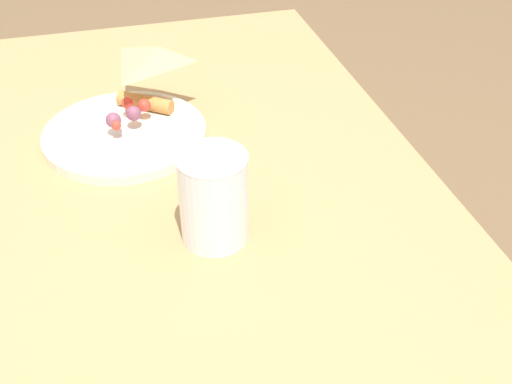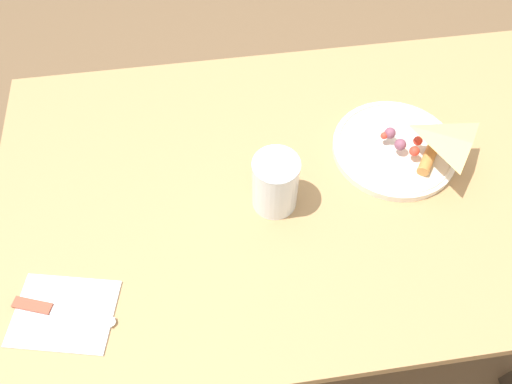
{
  "view_description": "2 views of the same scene",
  "coord_description": "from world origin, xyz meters",
  "views": [
    {
      "loc": [
        -0.7,
        0.07,
        1.24
      ],
      "look_at": [
        -0.09,
        -0.09,
        0.76
      ],
      "focal_mm": 45.0,
      "sensor_mm": 36.0,
      "label": 1
    },
    {
      "loc": [
        -0.19,
        -0.55,
        1.52
      ],
      "look_at": [
        -0.12,
        -0.04,
        0.74
      ],
      "focal_mm": 35.0,
      "sensor_mm": 36.0,
      "label": 2
    }
  ],
  "objects": [
    {
      "name": "milk_glass",
      "position": [
        -0.08,
        -0.04,
        0.76
      ],
      "size": [
        0.09,
        0.09,
        0.12
      ],
      "color": "white",
      "rests_on": "dining_table"
    },
    {
      "name": "dining_table",
      "position": [
        0.0,
        0.0,
        0.61
      ],
      "size": [
        1.27,
        0.76,
        0.7
      ],
      "color": "#A87F51",
      "rests_on": "ground_plane"
    },
    {
      "name": "plate_pizza",
      "position": [
        0.18,
        0.05,
        0.71
      ],
      "size": [
        0.26,
        0.26,
        0.06
      ],
      "color": "silver",
      "rests_on": "dining_table"
    }
  ]
}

